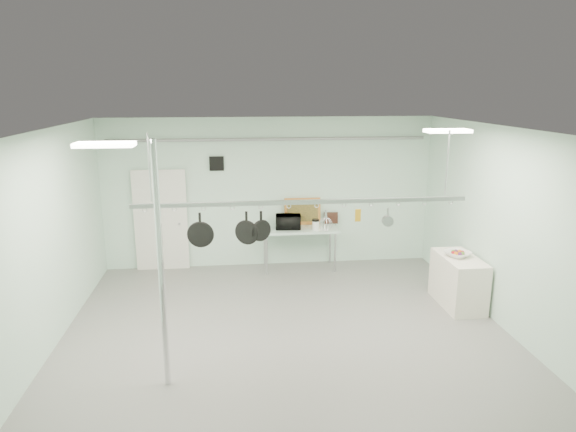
{
  "coord_description": "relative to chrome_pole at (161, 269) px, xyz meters",
  "views": [
    {
      "loc": [
        -0.8,
        -6.75,
        3.77
      ],
      "look_at": [
        0.07,
        1.0,
        1.83
      ],
      "focal_mm": 32.0,
      "sensor_mm": 36.0,
      "label": 1
    }
  ],
  "objects": [
    {
      "name": "floor",
      "position": [
        1.7,
        0.6,
        -1.6
      ],
      "size": [
        8.0,
        8.0,
        0.0
      ],
      "primitive_type": "plane",
      "color": "gray",
      "rests_on": "ground"
    },
    {
      "name": "ceiling",
      "position": [
        1.7,
        0.6,
        1.59
      ],
      "size": [
        7.0,
        8.0,
        0.02
      ],
      "primitive_type": "cube",
      "color": "silver",
      "rests_on": "back_wall"
    },
    {
      "name": "back_wall",
      "position": [
        1.7,
        4.59,
        0.0
      ],
      "size": [
        7.0,
        0.02,
        3.2
      ],
      "primitive_type": "cube",
      "color": "silver",
      "rests_on": "floor"
    },
    {
      "name": "right_wall",
      "position": [
        5.19,
        0.6,
        0.0
      ],
      "size": [
        0.02,
        8.0,
        3.2
      ],
      "primitive_type": "cube",
      "color": "silver",
      "rests_on": "floor"
    },
    {
      "name": "door",
      "position": [
        -0.6,
        4.54,
        -0.55
      ],
      "size": [
        1.1,
        0.1,
        2.2
      ],
      "primitive_type": "cube",
      "color": "silver",
      "rests_on": "floor"
    },
    {
      "name": "wall_vent",
      "position": [
        0.6,
        4.57,
        0.65
      ],
      "size": [
        0.3,
        0.04,
        0.3
      ],
      "primitive_type": "cube",
      "color": "black",
      "rests_on": "back_wall"
    },
    {
      "name": "conduit_pipe",
      "position": [
        1.7,
        4.5,
        1.15
      ],
      "size": [
        6.6,
        0.07,
        0.07
      ],
      "primitive_type": "cylinder",
      "rotation": [
        0.0,
        1.57,
        0.0
      ],
      "color": "gray",
      "rests_on": "back_wall"
    },
    {
      "name": "chrome_pole",
      "position": [
        0.0,
        0.0,
        0.0
      ],
      "size": [
        0.08,
        0.08,
        3.2
      ],
      "primitive_type": "cylinder",
      "color": "silver",
      "rests_on": "floor"
    },
    {
      "name": "prep_table",
      "position": [
        2.3,
        4.2,
        -0.77
      ],
      "size": [
        1.6,
        0.7,
        0.91
      ],
      "color": "silver",
      "rests_on": "floor"
    },
    {
      "name": "side_cabinet",
      "position": [
        4.85,
        2.0,
        -1.15
      ],
      "size": [
        0.6,
        1.2,
        0.9
      ],
      "primitive_type": "cube",
      "color": "white",
      "rests_on": "floor"
    },
    {
      "name": "pot_rack",
      "position": [
        1.9,
        0.9,
        0.63
      ],
      "size": [
        4.8,
        0.06,
        1.0
      ],
      "color": "#B7B7BC",
      "rests_on": "ceiling"
    },
    {
      "name": "light_panel_left",
      "position": [
        -0.5,
        -0.2,
        1.56
      ],
      "size": [
        0.65,
        0.3,
        0.05
      ],
      "primitive_type": "cube",
      "color": "white",
      "rests_on": "ceiling"
    },
    {
      "name": "light_panel_right",
      "position": [
        4.1,
        1.2,
        1.56
      ],
      "size": [
        0.65,
        0.3,
        0.05
      ],
      "primitive_type": "cube",
      "color": "white",
      "rests_on": "ceiling"
    },
    {
      "name": "microwave",
      "position": [
        2.06,
        4.2,
        -0.55
      ],
      "size": [
        0.55,
        0.4,
        0.29
      ],
      "primitive_type": "imported",
      "rotation": [
        0.0,
        0.0,
        3.05
      ],
      "color": "black",
      "rests_on": "prep_table"
    },
    {
      "name": "coffee_canister",
      "position": [
        2.62,
        4.03,
        -0.6
      ],
      "size": [
        0.17,
        0.17,
        0.19
      ],
      "primitive_type": "cylinder",
      "rotation": [
        0.0,
        0.0,
        -0.29
      ],
      "color": "white",
      "rests_on": "prep_table"
    },
    {
      "name": "painting_large",
      "position": [
        2.4,
        4.5,
        -0.41
      ],
      "size": [
        0.78,
        0.14,
        0.58
      ],
      "primitive_type": "cube",
      "rotation": [
        -0.14,
        0.0,
        -0.01
      ],
      "color": "orange",
      "rests_on": "prep_table"
    },
    {
      "name": "painting_small",
      "position": [
        3.03,
        4.5,
        -0.57
      ],
      "size": [
        0.3,
        0.1,
        0.25
      ],
      "primitive_type": "cube",
      "rotation": [
        -0.17,
        0.0,
        -0.05
      ],
      "color": "black",
      "rests_on": "prep_table"
    },
    {
      "name": "fruit_bowl",
      "position": [
        4.81,
        2.02,
        -0.65
      ],
      "size": [
        0.56,
        0.56,
        0.1
      ],
      "primitive_type": "imported",
      "rotation": [
        0.0,
        0.0,
        0.43
      ],
      "color": "white",
      "rests_on": "side_cabinet"
    },
    {
      "name": "skillet_left",
      "position": [
        0.44,
        0.9,
        0.24
      ],
      "size": [
        0.38,
        0.09,
        0.49
      ],
      "primitive_type": null,
      "rotation": [
        0.0,
        0.0,
        -0.07
      ],
      "color": "black",
      "rests_on": "pot_rack"
    },
    {
      "name": "skillet_mid",
      "position": [
        1.09,
        0.9,
        0.24
      ],
      "size": [
        0.35,
        0.21,
        0.5
      ],
      "primitive_type": null,
      "rotation": [
        0.0,
        0.0,
        -0.44
      ],
      "color": "black",
      "rests_on": "pot_rack"
    },
    {
      "name": "skillet_right",
      "position": [
        1.3,
        0.9,
        0.27
      ],
      "size": [
        0.31,
        0.19,
        0.42
      ],
      "primitive_type": null,
      "rotation": [
        0.0,
        0.0,
        0.46
      ],
      "color": "black",
      "rests_on": "pot_rack"
    },
    {
      "name": "whisk",
      "position": [
        2.23,
        0.9,
        0.3
      ],
      "size": [
        0.21,
        0.21,
        0.37
      ],
      "primitive_type": null,
      "rotation": [
        0.0,
        0.0,
        0.13
      ],
      "color": "#AAABAF",
      "rests_on": "pot_rack"
    },
    {
      "name": "grater",
      "position": [
        2.71,
        0.9,
        0.38
      ],
      "size": [
        0.08,
        0.04,
        0.2
      ],
      "primitive_type": null,
      "rotation": [
        0.0,
        0.0,
        0.29
      ],
      "color": "yellow",
      "rests_on": "pot_rack"
    },
    {
      "name": "saucepan",
      "position": [
        3.16,
        0.9,
        0.34
      ],
      "size": [
        0.17,
        0.12,
        0.28
      ],
      "primitive_type": null,
      "rotation": [
        0.0,
        0.0,
        0.15
      ],
      "color": "#AEAEB2",
      "rests_on": "pot_rack"
    },
    {
      "name": "fruit_cluster",
      "position": [
        4.81,
        2.02,
        -0.61
      ],
      "size": [
        0.24,
        0.24,
        0.09
      ],
      "primitive_type": null,
      "color": "#A40F1A",
      "rests_on": "fruit_bowl"
    }
  ]
}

